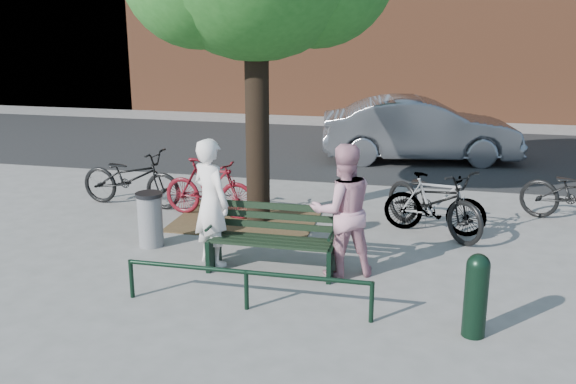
% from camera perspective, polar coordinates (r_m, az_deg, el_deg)
% --- Properties ---
extents(ground, '(90.00, 90.00, 0.00)m').
position_cam_1_polar(ground, '(8.96, -1.48, -7.09)').
color(ground, gray).
rests_on(ground, ground).
extents(dirt_pit, '(2.40, 2.00, 0.02)m').
position_cam_1_polar(dirt_pit, '(11.20, -3.62, -2.37)').
color(dirt_pit, brown).
rests_on(dirt_pit, ground).
extents(road, '(40.00, 7.00, 0.01)m').
position_cam_1_polar(road, '(16.98, 5.72, 3.75)').
color(road, black).
rests_on(road, ground).
extents(park_bench, '(1.74, 0.54, 0.97)m').
position_cam_1_polar(park_bench, '(8.86, -1.37, -4.04)').
color(park_bench, black).
rests_on(park_bench, ground).
extents(guard_railing, '(3.06, 0.06, 0.51)m').
position_cam_1_polar(guard_railing, '(7.74, -3.74, -7.65)').
color(guard_railing, black).
rests_on(guard_railing, ground).
extents(person_left, '(0.79, 0.73, 1.82)m').
position_cam_1_polar(person_left, '(9.02, -6.87, -0.92)').
color(person_left, white).
rests_on(person_left, ground).
extents(person_right, '(1.10, 1.00, 1.82)m').
position_cam_1_polar(person_right, '(8.61, 4.87, -1.64)').
color(person_right, '#C48797').
rests_on(person_right, ground).
extents(bollard, '(0.26, 0.26, 0.96)m').
position_cam_1_polar(bollard, '(7.37, 16.38, -8.56)').
color(bollard, black).
rests_on(bollard, ground).
extents(litter_bin, '(0.41, 0.41, 0.84)m').
position_cam_1_polar(litter_bin, '(10.02, -12.15, -2.37)').
color(litter_bin, gray).
rests_on(litter_bin, ground).
extents(bicycle_a, '(2.09, 0.90, 1.07)m').
position_cam_1_polar(bicycle_a, '(12.18, -13.78, 1.23)').
color(bicycle_a, black).
rests_on(bicycle_a, ground).
extents(bicycle_b, '(1.77, 0.68, 1.04)m').
position_cam_1_polar(bicycle_b, '(11.27, -7.00, 0.35)').
color(bicycle_b, '#550C13').
rests_on(bicycle_b, ground).
extents(bicycle_c, '(2.02, 1.99, 1.10)m').
position_cam_1_polar(bicycle_c, '(10.60, 12.82, -0.71)').
color(bicycle_c, black).
rests_on(bicycle_c, ground).
extents(bicycle_d, '(1.70, 0.71, 0.99)m').
position_cam_1_polar(bicycle_d, '(10.62, 12.91, -1.00)').
color(bicycle_d, gray).
rests_on(bicycle_d, ground).
extents(parked_car, '(4.88, 2.42, 1.54)m').
position_cam_1_polar(parked_car, '(15.81, 11.65, 5.45)').
color(parked_car, slate).
rests_on(parked_car, ground).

